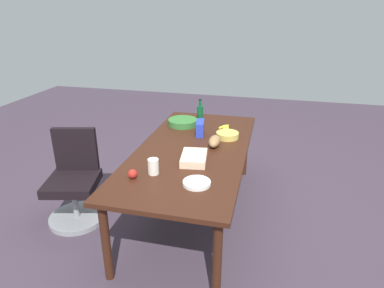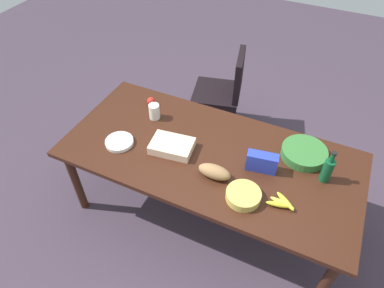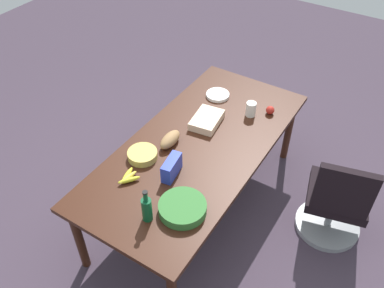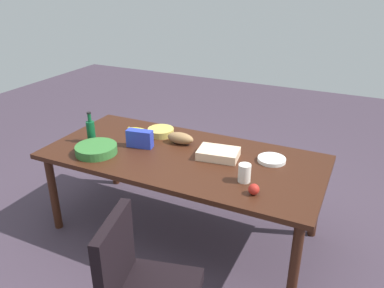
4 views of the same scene
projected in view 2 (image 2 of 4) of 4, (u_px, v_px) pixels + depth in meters
name	position (u px, v px, depth m)	size (l,w,h in m)	color
ground_plane	(207.00, 210.00, 3.14)	(10.00, 10.00, 0.00)	#423543
conference_table	(209.00, 159.00, 2.66)	(2.26, 1.05, 0.75)	#3A1C10
office_chair	(221.00, 100.00, 3.72)	(0.58, 0.58, 0.92)	gray
mayo_jar	(154.00, 111.00, 2.86)	(0.09, 0.09, 0.13)	white
chip_bag_blue	(262.00, 162.00, 2.45)	(0.22, 0.08, 0.15)	#293CBD
salad_bowl	(304.00, 153.00, 2.57)	(0.34, 0.34, 0.07)	#347232
bread_loaf	(214.00, 172.00, 2.41)	(0.24, 0.11, 0.10)	#9D7348
paper_plate_stack	(119.00, 142.00, 2.68)	(0.22, 0.22, 0.03)	white
banana_bunch	(282.00, 203.00, 2.26)	(0.20, 0.14, 0.04)	yellow
chip_bowl	(243.00, 195.00, 2.29)	(0.24, 0.24, 0.06)	#D1B953
sheet_cake	(172.00, 146.00, 2.62)	(0.32, 0.22, 0.07)	beige
apple_red	(151.00, 101.00, 3.01)	(0.08, 0.08, 0.08)	#B2241C
wine_bottle	(327.00, 170.00, 2.35)	(0.09, 0.09, 0.28)	#0F4D2A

